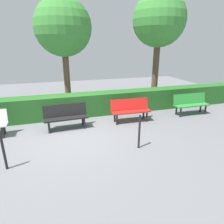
{
  "coord_description": "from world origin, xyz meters",
  "views": [
    {
      "loc": [
        0.37,
        5.92,
        2.83
      ],
      "look_at": [
        -1.53,
        -0.29,
        0.55
      ],
      "focal_mm": 31.14,
      "sensor_mm": 36.0,
      "label": 1
    }
  ],
  "objects": [
    {
      "name": "bench_green",
      "position": [
        -5.1,
        -0.6,
        0.48
      ],
      "size": [
        1.52,
        0.5,
        0.86
      ],
      "rotation": [
        0.0,
        0.0,
        -0.02
      ],
      "color": "#2D8C38",
      "rests_on": "ground_plane"
    },
    {
      "name": "bench_red",
      "position": [
        -2.35,
        -0.58,
        0.48
      ],
      "size": [
        1.51,
        0.52,
        0.86
      ],
      "rotation": [
        0.0,
        0.0,
        -0.03
      ],
      "color": "red",
      "rests_on": "ground_plane"
    },
    {
      "name": "ground_plane",
      "position": [
        0.0,
        0.0,
        0.0
      ],
      "size": [
        20.03,
        20.03,
        0.0
      ],
      "primitive_type": "plane",
      "color": "slate"
    },
    {
      "name": "railing_post_far",
      "position": [
        1.63,
        1.41,
        0.5
      ],
      "size": [
        0.06,
        0.06,
        1.0
      ],
      "primitive_type": "cylinder",
      "color": "black",
      "rests_on": "ground_plane"
    },
    {
      "name": "railing_post_mid",
      "position": [
        -1.81,
        1.41,
        0.5
      ],
      "size": [
        0.06,
        0.06,
        1.0
      ],
      "primitive_type": "cylinder",
      "color": "black",
      "rests_on": "ground_plane"
    },
    {
      "name": "bench_black",
      "position": [
        0.06,
        -0.59,
        0.48
      ],
      "size": [
        1.51,
        0.53,
        0.86
      ],
      "rotation": [
        0.0,
        0.0,
        0.04
      ],
      "color": "black",
      "rests_on": "ground_plane"
    },
    {
      "name": "tree_near",
      "position": [
        -4.7,
        -3.04,
        3.87
      ],
      "size": [
        2.52,
        2.52,
        5.18
      ],
      "color": "brown",
      "rests_on": "ground_plane"
    },
    {
      "name": "tree_mid",
      "position": [
        -0.24,
        -2.99,
        3.45
      ],
      "size": [
        2.37,
        2.37,
        4.67
      ],
      "color": "brown",
      "rests_on": "ground_plane"
    },
    {
      "name": "hedge_row",
      "position": [
        -1.15,
        -1.77,
        0.46
      ],
      "size": [
        16.03,
        0.73,
        0.91
      ],
      "primitive_type": "cube",
      "color": "#266023",
      "rests_on": "ground_plane"
    }
  ]
}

